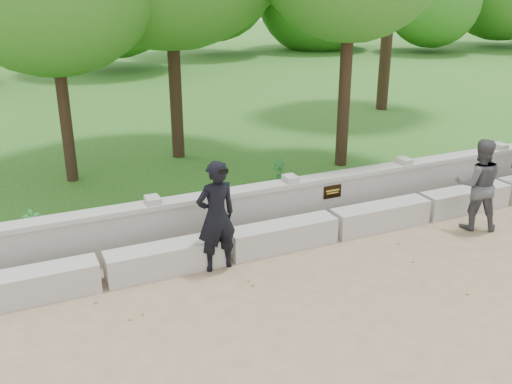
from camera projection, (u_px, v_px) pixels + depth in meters
ground at (401, 287)px, 8.43m from camera, size 80.00×80.00×0.00m
lawn at (154, 102)px, 20.30m from camera, size 40.00×22.00×0.25m
concrete_bench at (334, 226)px, 9.97m from camera, size 11.90×0.45×0.45m
parapet_wall at (314, 200)px, 10.48m from camera, size 12.50×0.35×0.90m
man_main at (216, 216)px, 8.68m from camera, size 0.69×0.62×1.78m
visitor_left at (478, 184)px, 10.15m from camera, size 1.02×0.96×1.68m
shrub_a at (34, 227)px, 9.19m from camera, size 0.35×0.29×0.56m
shrub_b at (281, 174)px, 11.67m from camera, size 0.39×0.38×0.55m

